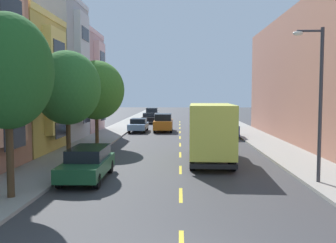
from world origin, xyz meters
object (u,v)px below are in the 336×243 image
object	(u,v)px
street_tree_nearest	(7,71)
parked_sedan_sky	(139,125)
street_lamp	(317,93)
parked_wagon_charcoal	(206,115)
moving_orange_sedan	(163,122)
parked_wagon_forest	(88,163)
parked_sedan_black	(149,118)
parked_suv_navy	(226,127)
delivery_box_truck	(211,129)
parked_suv_white	(152,114)
street_tree_third	(96,90)
street_tree_second	(67,88)
parked_pickup_teal	(215,120)

from	to	relation	value
street_tree_nearest	parked_sedan_sky	size ratio (longest dim) A/B	1.52
street_lamp	parked_wagon_charcoal	xyz separation A→B (m)	(-1.67, 43.53, -3.25)
street_tree_nearest	street_lamp	bearing A→B (deg)	13.01
street_tree_nearest	parked_sedan_sky	world-z (taller)	street_tree_nearest
parked_sedan_sky	moving_orange_sedan	distance (m)	2.71
parked_wagon_forest	moving_orange_sedan	size ratio (longest dim) A/B	0.98
parked_sedan_black	street_lamp	bearing A→B (deg)	-73.84
parked_wagon_charcoal	parked_sedan_sky	bearing A→B (deg)	-113.34
parked_wagon_forest	parked_suv_navy	size ratio (longest dim) A/B	0.97
street_lamp	delivery_box_truck	bearing A→B (deg)	126.72
parked_suv_white	parked_suv_navy	xyz separation A→B (m)	(8.68, -23.39, 0.00)
delivery_box_truck	moving_orange_sedan	distance (m)	18.61
street_tree_third	parked_sedan_black	world-z (taller)	street_tree_third
street_tree_nearest	street_tree_second	world-z (taller)	street_tree_nearest
delivery_box_truck	parked_suv_white	bearing A→B (deg)	99.62
parked_wagon_charcoal	parked_sedan_black	size ratio (longest dim) A/B	1.04
parked_sedan_sky	street_tree_third	bearing A→B (deg)	-99.63
parked_wagon_charcoal	moving_orange_sedan	world-z (taller)	moving_orange_sedan
delivery_box_truck	parked_suv_white	xyz separation A→B (m)	(-6.16, 36.32, -0.96)
parked_wagon_forest	street_tree_third	bearing A→B (deg)	100.34
delivery_box_truck	parked_wagon_forest	size ratio (longest dim) A/B	1.72
parked_pickup_teal	parked_sedan_black	size ratio (longest dim) A/B	1.18
parked_sedan_sky	parked_suv_navy	bearing A→B (deg)	-28.74
street_tree_third	parked_suv_navy	size ratio (longest dim) A/B	1.33
street_tree_second	parked_wagon_forest	world-z (taller)	street_tree_second
street_tree_nearest	parked_pickup_teal	xyz separation A→B (m)	(10.89, 33.86, -4.02)
delivery_box_truck	parked_wagon_charcoal	world-z (taller)	delivery_box_truck
parked_sedan_sky	moving_orange_sedan	bearing A→B (deg)	10.54
street_tree_nearest	parked_sedan_black	xyz separation A→B (m)	(2.08, 38.29, -4.10)
street_tree_third	parked_wagon_charcoal	world-z (taller)	street_tree_third
parked_pickup_teal	parked_wagon_forest	xyz separation A→B (m)	(-8.87, -30.28, -0.02)
street_tree_third	parked_wagon_charcoal	xyz separation A→B (m)	(10.67, 31.69, -3.53)
parked_wagon_forest	parked_sedan_black	size ratio (longest dim) A/B	1.04
street_tree_nearest	street_tree_second	xyz separation A→B (m)	(0.00, 7.35, -0.47)
street_tree_nearest	parked_sedan_sky	bearing A→B (deg)	85.75
street_tree_second	parked_suv_navy	world-z (taller)	street_tree_second
parked_wagon_forest	moving_orange_sedan	world-z (taller)	moving_orange_sedan
street_tree_second	parked_sedan_sky	world-z (taller)	street_tree_second
parked_pickup_teal	parked_suv_white	distance (m)	14.04
parked_pickup_teal	parked_sedan_sky	size ratio (longest dim) A/B	1.18
street_lamp	parked_sedan_black	world-z (taller)	street_lamp
parked_suv_white	parked_suv_navy	bearing A→B (deg)	-69.65
parked_wagon_charcoal	parked_suv_white	bearing A→B (deg)	-169.31
street_tree_nearest	parked_suv_white	distance (m)	44.96
street_lamp	street_tree_second	bearing A→B (deg)	160.00
street_tree_second	parked_suv_white	xyz separation A→B (m)	(2.03, 37.40, -3.39)
street_lamp	parked_suv_white	size ratio (longest dim) A/B	1.39
street_tree_nearest	parked_wagon_forest	bearing A→B (deg)	60.47
parked_wagon_forest	parked_sedan_sky	bearing A→B (deg)	90.21
street_tree_second	delivery_box_truck	bearing A→B (deg)	7.50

